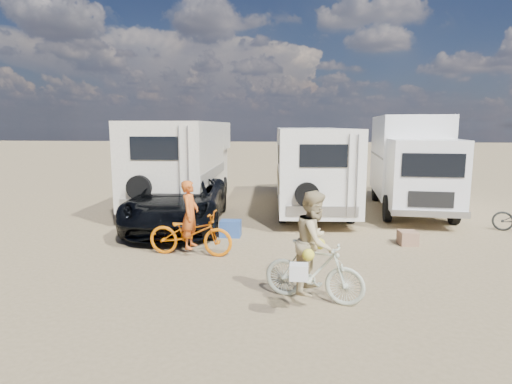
# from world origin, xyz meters

# --- Properties ---
(ground) EXTENTS (140.00, 140.00, 0.00)m
(ground) POSITION_xyz_m (0.00, 0.00, 0.00)
(ground) COLOR #967F59
(ground) RESTS_ON ground
(rv_main) EXTENTS (2.84, 7.60, 2.89)m
(rv_main) POSITION_xyz_m (-0.06, 6.71, 1.45)
(rv_main) COLOR white
(rv_main) RESTS_ON ground
(rv_left) EXTENTS (2.93, 7.44, 3.12)m
(rv_left) POSITION_xyz_m (-4.74, 6.85, 1.56)
(rv_left) COLOR #EDE9CC
(rv_left) RESTS_ON ground
(box_truck) EXTENTS (2.65, 6.49, 3.33)m
(box_truck) POSITION_xyz_m (3.43, 6.69, 1.67)
(box_truck) COLOR white
(box_truck) RESTS_ON ground
(dark_suv) EXTENTS (3.18, 5.80, 1.54)m
(dark_suv) POSITION_xyz_m (-4.03, 3.66, 0.77)
(dark_suv) COLOR black
(dark_suv) RESTS_ON ground
(bike_man) EXTENTS (2.02, 0.81, 1.04)m
(bike_man) POSITION_xyz_m (-2.93, 0.82, 0.52)
(bike_man) COLOR #DC6704
(bike_man) RESTS_ON ground
(bike_woman) EXTENTS (1.82, 1.00, 1.05)m
(bike_woman) POSITION_xyz_m (-0.16, -1.48, 0.53)
(bike_woman) COLOR #B8C2A7
(bike_woman) RESTS_ON ground
(rider_man) EXTENTS (0.41, 0.60, 1.57)m
(rider_man) POSITION_xyz_m (-2.93, 0.82, 0.79)
(rider_man) COLOR #CD581C
(rider_man) RESTS_ON ground
(rider_woman) EXTENTS (0.88, 1.00, 1.74)m
(rider_woman) POSITION_xyz_m (-0.16, -1.48, 0.87)
(rider_woman) COLOR tan
(rider_woman) RESTS_ON ground
(cooler) EXTENTS (0.56, 0.41, 0.45)m
(cooler) POSITION_xyz_m (-2.28, 2.55, 0.22)
(cooler) COLOR #2C4F95
(cooler) RESTS_ON ground
(crate) EXTENTS (0.48, 0.48, 0.35)m
(crate) POSITION_xyz_m (2.32, 2.26, 0.17)
(crate) COLOR #926A50
(crate) RESTS_ON ground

